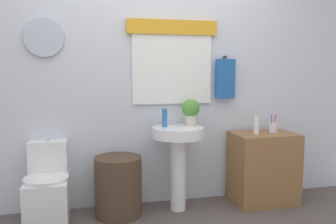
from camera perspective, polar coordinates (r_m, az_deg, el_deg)
The scene contains 10 objects.
back_wall at distance 3.49m, azimuth -2.56°, elevation 6.23°, with size 4.40×0.18×2.60m.
toilet at distance 3.35m, azimuth -19.11°, elevation -12.03°, with size 0.38×0.51×0.72m.
laundry_hamper at distance 3.31m, azimuth -8.15°, elevation -11.94°, with size 0.43×0.43×0.55m, color #4C3828.
pedestal_sink at distance 3.32m, azimuth 1.67°, elevation -6.09°, with size 0.49×0.49×0.81m.
faucet at distance 3.39m, azimuth 1.16°, elevation -1.35°, with size 0.03×0.03×0.10m, color silver.
wooden_cabinet at distance 3.71m, azimuth 15.32°, elevation -8.79°, with size 0.62×0.44×0.71m, color olive.
soap_bottle at distance 3.29m, azimuth -0.56°, elevation -0.94°, with size 0.05×0.05×0.17m, color #2D6BB7.
potted_plant at distance 3.36m, azimuth 3.73°, elevation 0.24°, with size 0.17×0.17×0.26m.
lotion_bottle at distance 3.53m, azimuth 14.30°, elevation -2.15°, with size 0.05×0.05×0.18m, color white.
toothbrush_cup at distance 3.69m, azimuth 16.85°, elevation -2.41°, with size 0.08×0.08×0.19m.
Camera 1 is at (-0.64, -2.28, 1.33)m, focal length 37.20 mm.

